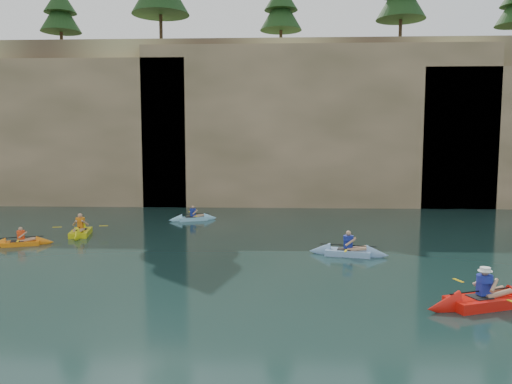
{
  "coord_description": "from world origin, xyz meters",
  "views": [
    {
      "loc": [
        -0.68,
        -12.46,
        4.72
      ],
      "look_at": [
        -1.39,
        3.6,
        3.0
      ],
      "focal_mm": 35.0,
      "sensor_mm": 36.0,
      "label": 1
    }
  ],
  "objects": [
    {
      "name": "ground",
      "position": [
        0.0,
        0.0,
        0.0
      ],
      "size": [
        160.0,
        160.0,
        0.0
      ],
      "primitive_type": "plane",
      "color": "black",
      "rests_on": "ground"
    },
    {
      "name": "cliff",
      "position": [
        0.0,
        30.0,
        6.0
      ],
      "size": [
        70.0,
        16.0,
        12.0
      ],
      "primitive_type": "cube",
      "color": "tan",
      "rests_on": "ground"
    },
    {
      "name": "cliff_slab_west",
      "position": [
        -20.0,
        22.6,
        5.28
      ],
      "size": [
        26.0,
        2.4,
        10.56
      ],
      "primitive_type": "cube",
      "color": "tan",
      "rests_on": "ground"
    },
    {
      "name": "cliff_slab_center",
      "position": [
        2.0,
        22.6,
        5.7
      ],
      "size": [
        24.0,
        2.4,
        11.4
      ],
      "primitive_type": "cube",
      "color": "tan",
      "rests_on": "ground"
    },
    {
      "name": "sea_cave_west",
      "position": [
        -18.0,
        21.95,
        2.0
      ],
      "size": [
        4.5,
        1.0,
        4.0
      ],
      "primitive_type": "cube",
      "color": "black",
      "rests_on": "ground"
    },
    {
      "name": "sea_cave_center",
      "position": [
        -4.0,
        21.95,
        1.6
      ],
      "size": [
        3.5,
        1.0,
        3.2
      ],
      "primitive_type": "cube",
      "color": "black",
      "rests_on": "ground"
    },
    {
      "name": "sea_cave_east",
      "position": [
        10.0,
        21.95,
        2.25
      ],
      "size": [
        5.0,
        1.0,
        4.5
      ],
      "primitive_type": "cube",
      "color": "black",
      "rests_on": "ground"
    },
    {
      "name": "main_kayaker",
      "position": [
        5.14,
        1.46,
        0.19
      ],
      "size": [
        3.82,
        2.4,
        1.4
      ],
      "rotation": [
        0.0,
        0.0,
        0.36
      ],
      "color": "red",
      "rests_on": "ground"
    },
    {
      "name": "kayaker_orange",
      "position": [
        -12.07,
        8.84,
        0.13
      ],
      "size": [
        2.77,
        1.98,
        1.03
      ],
      "rotation": [
        0.0,
        0.0,
        0.34
      ],
      "color": "orange",
      "rests_on": "ground"
    },
    {
      "name": "kayaker_ltblue_near",
      "position": [
        2.19,
        7.54,
        0.16
      ],
      "size": [
        3.28,
        2.43,
        1.26
      ],
      "rotation": [
        0.0,
        0.0,
        -0.23
      ],
      "color": "#84ADDD",
      "rests_on": "ground"
    },
    {
      "name": "kayaker_yellow",
      "position": [
        -10.36,
        11.28,
        0.17
      ],
      "size": [
        2.57,
        3.35,
        1.34
      ],
      "rotation": [
        0.0,
        0.0,
        -1.36
      ],
      "color": "yellow",
      "rests_on": "ground"
    },
    {
      "name": "kayaker_ltblue_mid",
      "position": [
        -5.6,
        15.95,
        0.13
      ],
      "size": [
        2.88,
        2.03,
        1.08
      ],
      "rotation": [
        0.0,
        0.0,
        0.38
      ],
      "color": "#8FD2F0",
      "rests_on": "ground"
    }
  ]
}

